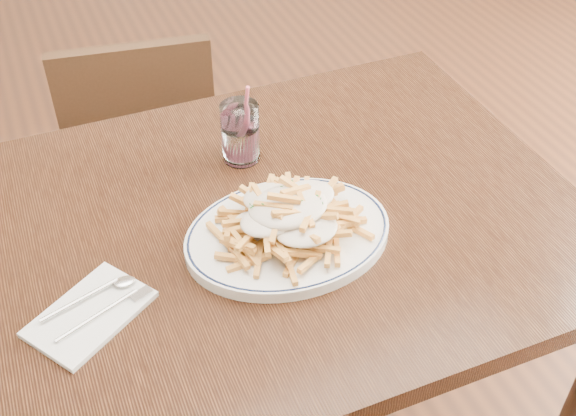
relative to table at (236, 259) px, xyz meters
name	(u,v)px	position (x,y,z in m)	size (l,w,h in m)	color
table	(236,259)	(0.00, 0.00, 0.00)	(1.20, 0.80, 0.75)	black
chair_far	(144,148)	(-0.02, 0.69, -0.22)	(0.41, 0.41, 0.79)	#301D10
fries_plate	(288,235)	(0.07, -0.07, 0.09)	(0.35, 0.31, 0.02)	white
loaded_fries	(288,212)	(0.07, -0.07, 0.14)	(0.29, 0.26, 0.07)	gold
napkin	(90,314)	(-0.26, -0.10, 0.08)	(0.17, 0.11, 0.01)	silver
cutlery	(88,308)	(-0.26, -0.10, 0.09)	(0.17, 0.11, 0.01)	silver
water_glass	(241,136)	(0.08, 0.18, 0.13)	(0.07, 0.07, 0.16)	white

